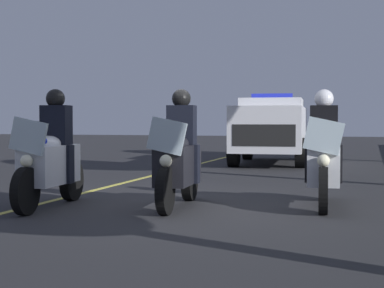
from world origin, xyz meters
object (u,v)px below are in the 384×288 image
Objects in this scene: police_motorcycle_lead_left at (51,159)px; police_motorcycle_trailing at (324,159)px; police_suv at (272,127)px; police_motorcycle_lead_right at (179,159)px.

police_motorcycle_lead_left is 1.00× the size of police_motorcycle_trailing.
police_motorcycle_trailing is at bearing 107.36° from police_motorcycle_lead_left.
police_motorcycle_lead_left is 3.96m from police_motorcycle_trailing.
police_suv is (-9.92, 1.63, 0.37)m from police_motorcycle_lead_left.
police_motorcycle_trailing is at bearing 13.80° from police_suv.
police_motorcycle_trailing is at bearing 107.80° from police_motorcycle_lead_right.
police_suv reaches higher than police_motorcycle_lead_right.
police_motorcycle_lead_left is at bearing -9.35° from police_suv.
police_suv is at bearing -179.17° from police_motorcycle_lead_right.
police_motorcycle_lead_right is 1.00× the size of police_motorcycle_trailing.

